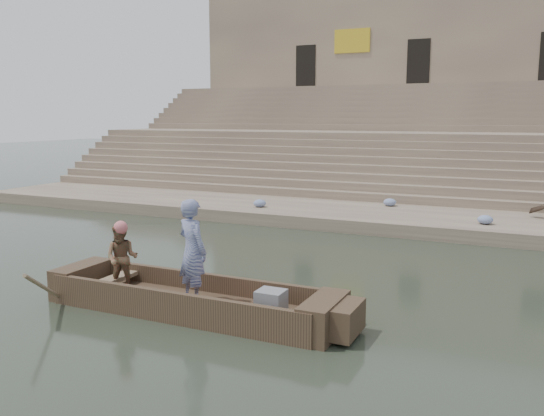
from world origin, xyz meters
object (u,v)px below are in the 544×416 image
Objects in this scene: rowing_man at (122,258)px; main_rowboat at (191,306)px; standing_man at (192,251)px; television at (270,302)px.

main_rowboat is at bearing -19.17° from rowing_man.
television is at bearing -156.69° from standing_man.
television is (1.51, 0.03, -0.73)m from standing_man.
rowing_man is at bearing -177.08° from main_rowboat.
standing_man is (0.08, -0.03, 1.04)m from main_rowboat.
rowing_man reaches higher than television.
rowing_man is (-1.46, -0.07, 0.76)m from main_rowboat.
standing_man reaches higher than main_rowboat.
rowing_man is 2.81× the size of television.
standing_man is 4.06× the size of television.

